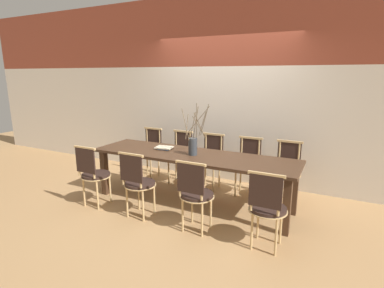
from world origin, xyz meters
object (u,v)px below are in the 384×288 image
Objects in this scene: dining_table at (192,160)px; book_stack at (164,148)px; chair_near_center at (195,192)px; vase_centerpiece at (193,145)px; chair_far_center at (211,159)px.

book_stack reaches higher than dining_table.
chair_near_center is (0.40, -0.71, -0.16)m from dining_table.
dining_table is 0.24m from vase_centerpiece.
chair_near_center is 0.87m from vase_centerpiece.
vase_centerpiece is 0.57m from book_stack.
dining_table is 4.06× the size of vase_centerpiece.
vase_centerpiece reaches higher than chair_far_center.
dining_table is 0.54m from book_stack.
book_stack is (-0.92, 0.79, 0.27)m from chair_near_center.
chair_near_center is 1.24m from book_stack.
chair_far_center is 0.85m from book_stack.
dining_table is at bearing 90.86° from chair_far_center.
book_stack is at bearing 170.89° from dining_table.
vase_centerpiece is 2.67× the size of book_stack.
chair_far_center is at bearing 50.83° from book_stack.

